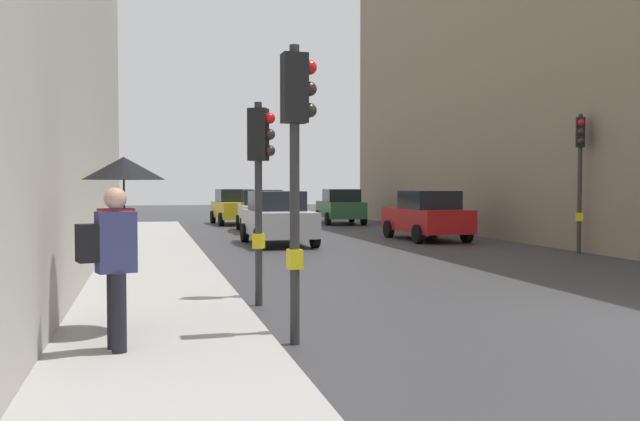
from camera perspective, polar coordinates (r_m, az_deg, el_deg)
The scene contains 12 objects.
ground_plane at distance 11.01m, azimuth 24.88°, elevation -8.28°, with size 120.00×120.00×0.00m, color #38383A.
sidewalk_kerb at distance 14.51m, azimuth -13.53°, elevation -5.35°, with size 2.54×40.00×0.16m, color #A8A5A0.
traffic_light_near_right at distance 11.01m, azimuth -5.06°, elevation 3.76°, with size 0.45×0.35×3.29m.
traffic_light_near_left at distance 8.31m, azimuth -1.99°, elevation 6.02°, with size 0.44×0.26×3.65m.
traffic_light_mid_street at distance 20.80m, azimuth 20.95°, elevation 4.17°, with size 0.37×0.44×3.98m.
car_white_compact at distance 28.96m, azimuth -4.90°, elevation -0.01°, with size 2.24×4.31×1.76m.
car_silver_hatchback at distance 22.44m, azimuth -3.56°, elevation -0.63°, with size 2.07×4.23×1.76m.
car_red_sedan at distance 24.54m, azimuth 8.93°, elevation -0.41°, with size 2.09×4.24×1.76m.
car_green_estate at distance 34.60m, azimuth 1.73°, elevation 0.34°, with size 2.26×4.32×1.76m.
car_yellow_taxi at distance 34.39m, azimuth -7.17°, elevation 0.32°, with size 2.19×4.29×1.76m.
pedestrian_with_umbrella at distance 8.66m, azimuth -16.30°, elevation 1.31°, with size 1.00×1.00×2.14m.
pedestrian_with_grey_backpack at distance 7.66m, azimuth -17.04°, elevation -3.88°, with size 0.65×0.42×1.77m.
Camera 1 is at (-6.86, -8.39, 1.95)m, focal length 38.20 mm.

